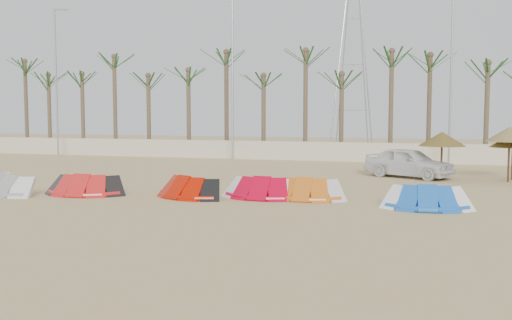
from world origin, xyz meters
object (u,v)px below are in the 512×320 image
(kite_red_mid, at_px, (191,186))
(parasol_left, at_px, (442,139))
(kite_grey, at_px, (14,182))
(kite_red_right, at_px, (266,187))
(kite_orange, at_px, (307,188))
(car, at_px, (409,162))
(kite_blue, at_px, (427,196))
(kite_red_left, at_px, (89,184))
(parasol_mid, at_px, (510,134))

(kite_red_mid, xyz_separation_m, parasol_left, (9.45, 8.90, 1.58))
(kite_grey, bearing_deg, kite_red_right, 10.10)
(kite_orange, xyz_separation_m, car, (3.42, 8.60, 0.35))
(car, bearing_deg, kite_grey, 151.65)
(kite_blue, bearing_deg, car, 95.82)
(kite_grey, distance_m, kite_orange, 11.95)
(kite_red_left, height_order, kite_red_mid, same)
(kite_grey, bearing_deg, kite_red_mid, 9.19)
(parasol_left, bearing_deg, kite_red_mid, -136.73)
(kite_red_right, distance_m, car, 10.06)
(kite_red_mid, relative_size, car, 0.80)
(parasol_mid, bearing_deg, kite_red_left, -150.55)
(kite_red_left, relative_size, kite_blue, 1.11)
(kite_red_right, bearing_deg, kite_blue, -7.93)
(kite_orange, height_order, parasol_left, parasol_left)
(kite_orange, relative_size, parasol_left, 1.27)
(kite_red_mid, height_order, parasol_left, parasol_left)
(kite_orange, relative_size, car, 0.67)
(kite_red_left, distance_m, kite_red_mid, 4.22)
(kite_red_mid, distance_m, kite_red_right, 2.95)
(parasol_left, bearing_deg, parasol_mid, -2.67)
(kite_red_left, xyz_separation_m, kite_red_mid, (4.17, 0.64, -0.00))
(parasol_mid, bearing_deg, kite_grey, -153.32)
(parasol_left, bearing_deg, kite_blue, -93.66)
(kite_red_mid, bearing_deg, kite_grey, -170.81)
(kite_grey, height_order, parasol_left, parasol_left)
(kite_red_mid, relative_size, parasol_left, 1.52)
(kite_blue, distance_m, car, 9.60)
(kite_grey, height_order, parasol_mid, parasol_mid)
(car, bearing_deg, kite_red_right, 177.03)
(kite_blue, xyz_separation_m, parasol_left, (0.58, 9.10, 1.58))
(kite_grey, height_order, kite_orange, same)
(kite_red_mid, relative_size, kite_red_right, 1.11)
(kite_grey, distance_m, kite_red_mid, 7.41)
(kite_red_left, relative_size, car, 0.74)
(kite_grey, relative_size, parasol_mid, 1.52)
(kite_red_right, xyz_separation_m, kite_orange, (1.60, 0.11, -0.00))
(parasol_mid, relative_size, car, 0.58)
(kite_grey, relative_size, kite_orange, 1.34)
(kite_orange, bearing_deg, parasol_left, 58.61)
(kite_red_mid, xyz_separation_m, kite_orange, (4.48, 0.74, -0.00))
(parasol_mid, xyz_separation_m, car, (-4.57, 0.59, -1.50))
(kite_blue, bearing_deg, kite_red_right, 172.07)
(kite_red_mid, bearing_deg, parasol_mid, 35.09)
(kite_orange, xyz_separation_m, parasol_left, (4.98, 8.16, 1.58))
(kite_red_left, bearing_deg, kite_blue, 1.91)
(kite_orange, bearing_deg, kite_grey, -170.72)
(kite_grey, distance_m, parasol_left, 19.63)
(kite_red_left, height_order, parasol_left, parasol_left)
(kite_red_right, bearing_deg, kite_red_left, -169.79)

